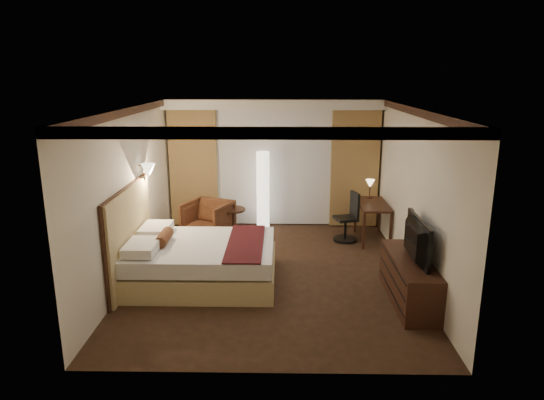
{
  "coord_description": "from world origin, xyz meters",
  "views": [
    {
      "loc": [
        0.14,
        -7.43,
        3.21
      ],
      "look_at": [
        0.0,
        0.4,
        1.15
      ],
      "focal_mm": 32.0,
      "sensor_mm": 36.0,
      "label": 1
    }
  ],
  "objects_px": {
    "television": "(410,237)",
    "dresser": "(409,280)",
    "armchair": "(208,218)",
    "side_table": "(232,222)",
    "office_chair": "(346,217)",
    "bed": "(203,262)",
    "floor_lamp": "(263,191)",
    "desk": "(372,222)"
  },
  "relations": [
    {
      "from": "armchair",
      "to": "dresser",
      "type": "height_order",
      "value": "armchair"
    },
    {
      "from": "side_table",
      "to": "armchair",
      "type": "bearing_deg",
      "value": -159.81
    },
    {
      "from": "armchair",
      "to": "television",
      "type": "xyz_separation_m",
      "value": [
        3.26,
        -2.66,
        0.55
      ]
    },
    {
      "from": "television",
      "to": "dresser",
      "type": "bearing_deg",
      "value": -89.47
    },
    {
      "from": "television",
      "to": "side_table",
      "type": "bearing_deg",
      "value": 45.18
    },
    {
      "from": "armchair",
      "to": "television",
      "type": "relative_size",
      "value": 0.76
    },
    {
      "from": "bed",
      "to": "side_table",
      "type": "distance_m",
      "value": 2.21
    },
    {
      "from": "armchair",
      "to": "floor_lamp",
      "type": "height_order",
      "value": "floor_lamp"
    },
    {
      "from": "side_table",
      "to": "bed",
      "type": "bearing_deg",
      "value": -96.39
    },
    {
      "from": "floor_lamp",
      "to": "desk",
      "type": "distance_m",
      "value": 2.3
    },
    {
      "from": "dresser",
      "to": "television",
      "type": "relative_size",
      "value": 1.49
    },
    {
      "from": "office_chair",
      "to": "armchair",
      "type": "bearing_deg",
      "value": 162.85
    },
    {
      "from": "armchair",
      "to": "desk",
      "type": "height_order",
      "value": "armchair"
    },
    {
      "from": "armchair",
      "to": "bed",
      "type": "bearing_deg",
      "value": -60.34
    },
    {
      "from": "floor_lamp",
      "to": "dresser",
      "type": "bearing_deg",
      "value": -55.69
    },
    {
      "from": "floor_lamp",
      "to": "dresser",
      "type": "xyz_separation_m",
      "value": [
        2.22,
        -3.25,
        -0.51
      ]
    },
    {
      "from": "bed",
      "to": "office_chair",
      "type": "distance_m",
      "value": 3.18
    },
    {
      "from": "office_chair",
      "to": "dresser",
      "type": "xyz_separation_m",
      "value": [
        0.58,
        -2.61,
        -0.16
      ]
    },
    {
      "from": "armchair",
      "to": "dresser",
      "type": "relative_size",
      "value": 0.51
    },
    {
      "from": "desk",
      "to": "television",
      "type": "distance_m",
      "value": 2.72
    },
    {
      "from": "office_chair",
      "to": "side_table",
      "type": "bearing_deg",
      "value": 158.23
    },
    {
      "from": "bed",
      "to": "dresser",
      "type": "height_order",
      "value": "bed"
    },
    {
      "from": "bed",
      "to": "television",
      "type": "height_order",
      "value": "television"
    },
    {
      "from": "armchair",
      "to": "side_table",
      "type": "distance_m",
      "value": 0.52
    },
    {
      "from": "side_table",
      "to": "television",
      "type": "bearing_deg",
      "value": -45.35
    },
    {
      "from": "armchair",
      "to": "side_table",
      "type": "relative_size",
      "value": 1.47
    },
    {
      "from": "office_chair",
      "to": "television",
      "type": "height_order",
      "value": "television"
    },
    {
      "from": "desk",
      "to": "dresser",
      "type": "relative_size",
      "value": 0.68
    },
    {
      "from": "desk",
      "to": "television",
      "type": "height_order",
      "value": "television"
    },
    {
      "from": "side_table",
      "to": "office_chair",
      "type": "height_order",
      "value": "office_chair"
    },
    {
      "from": "bed",
      "to": "floor_lamp",
      "type": "height_order",
      "value": "floor_lamp"
    },
    {
      "from": "side_table",
      "to": "dresser",
      "type": "height_order",
      "value": "dresser"
    },
    {
      "from": "side_table",
      "to": "floor_lamp",
      "type": "height_order",
      "value": "floor_lamp"
    },
    {
      "from": "floor_lamp",
      "to": "television",
      "type": "bearing_deg",
      "value": -56.05
    },
    {
      "from": "dresser",
      "to": "television",
      "type": "distance_m",
      "value": 0.65
    },
    {
      "from": "desk",
      "to": "dresser",
      "type": "height_order",
      "value": "desk"
    },
    {
      "from": "side_table",
      "to": "television",
      "type": "xyz_separation_m",
      "value": [
        2.79,
        -2.83,
        0.68
      ]
    },
    {
      "from": "dresser",
      "to": "television",
      "type": "xyz_separation_m",
      "value": [
        -0.03,
        0.0,
        0.65
      ]
    },
    {
      "from": "side_table",
      "to": "dresser",
      "type": "xyz_separation_m",
      "value": [
        2.82,
        -2.83,
        0.03
      ]
    },
    {
      "from": "dresser",
      "to": "desk",
      "type": "bearing_deg",
      "value": 91.08
    },
    {
      "from": "bed",
      "to": "office_chair",
      "type": "relative_size",
      "value": 2.29
    },
    {
      "from": "armchair",
      "to": "floor_lamp",
      "type": "distance_m",
      "value": 1.3
    }
  ]
}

